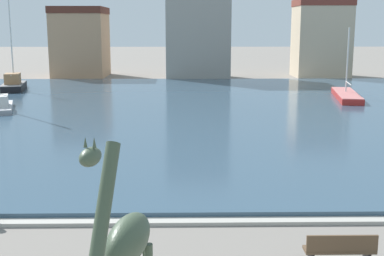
{
  "coord_description": "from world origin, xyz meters",
  "views": [
    {
      "loc": [
        -1.62,
        -6.72,
        6.05
      ],
      "look_at": [
        -1.3,
        12.73,
        2.2
      ],
      "focal_mm": 48.22,
      "sensor_mm": 36.0,
      "label": 1
    }
  ],
  "objects_px": {
    "giraffe_statue": "(126,247)",
    "park_bench": "(340,249)",
    "sailboat_grey": "(0,106)",
    "sailboat_red": "(345,96)",
    "sailboat_black": "(14,86)"
  },
  "relations": [
    {
      "from": "giraffe_statue",
      "to": "sailboat_red",
      "type": "height_order",
      "value": "sailboat_red"
    },
    {
      "from": "giraffe_statue",
      "to": "park_bench",
      "type": "distance_m",
      "value": 6.54
    },
    {
      "from": "sailboat_black",
      "to": "park_bench",
      "type": "xyz_separation_m",
      "value": [
        19.73,
        -35.89,
        -0.14
      ]
    },
    {
      "from": "sailboat_red",
      "to": "park_bench",
      "type": "xyz_separation_m",
      "value": [
        -9.49,
        -30.15,
        0.1
      ]
    },
    {
      "from": "giraffe_statue",
      "to": "sailboat_red",
      "type": "distance_m",
      "value": 36.99
    },
    {
      "from": "giraffe_statue",
      "to": "sailboat_black",
      "type": "relative_size",
      "value": 0.5
    },
    {
      "from": "giraffe_statue",
      "to": "sailboat_grey",
      "type": "bearing_deg",
      "value": 113.21
    },
    {
      "from": "park_bench",
      "to": "giraffe_statue",
      "type": "bearing_deg",
      "value": -142.26
    },
    {
      "from": "giraffe_statue",
      "to": "park_bench",
      "type": "relative_size",
      "value": 2.52
    },
    {
      "from": "sailboat_grey",
      "to": "sailboat_red",
      "type": "height_order",
      "value": "sailboat_grey"
    },
    {
      "from": "sailboat_grey",
      "to": "sailboat_red",
      "type": "bearing_deg",
      "value": 12.86
    },
    {
      "from": "sailboat_grey",
      "to": "park_bench",
      "type": "relative_size",
      "value": 4.68
    },
    {
      "from": "giraffe_statue",
      "to": "sailboat_red",
      "type": "bearing_deg",
      "value": 66.96
    },
    {
      "from": "giraffe_statue",
      "to": "sailboat_red",
      "type": "xyz_separation_m",
      "value": [
        14.46,
        33.99,
        -1.93
      ]
    },
    {
      "from": "sailboat_red",
      "to": "sailboat_black",
      "type": "distance_m",
      "value": 29.78
    }
  ]
}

